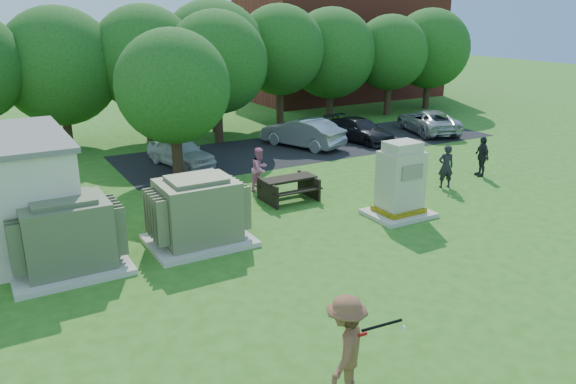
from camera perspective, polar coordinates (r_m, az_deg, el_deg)
ground at (r=14.88m, az=7.79°, el=-8.95°), size 120.00×120.00×0.00m
brick_building at (r=45.77m, az=5.39°, el=14.63°), size 15.00×8.00×8.00m
parking_strip at (r=29.14m, az=2.65°, el=4.76°), size 20.00×6.00×0.01m
transformer_left at (r=16.06m, az=-21.56°, el=-4.23°), size 3.00×2.40×2.07m
transformer_right at (r=16.88m, az=-9.13°, el=-2.08°), size 3.00×2.40×2.07m
generator_cabinet at (r=19.23m, az=11.33°, el=0.82°), size 2.11×1.73×2.58m
picnic_table at (r=20.59m, az=0.07°, el=0.63°), size 2.02×1.52×0.86m
batter at (r=10.39m, az=5.88°, el=-15.45°), size 1.47×1.41×2.01m
person_by_generator at (r=22.83m, az=15.74°, el=2.51°), size 0.73×0.61×1.71m
person_at_picnic at (r=21.70m, az=-2.88°, el=2.35°), size 1.03×0.96×1.68m
person_walking_right at (r=24.92m, az=19.09°, el=3.45°), size 0.73×1.07×1.69m
car_white at (r=25.63m, az=-10.84°, el=4.04°), size 2.45×3.98×1.27m
car_silver_a at (r=28.69m, az=1.47°, el=6.06°), size 3.05×4.75×1.48m
car_dark at (r=30.17m, az=7.31°, el=6.27°), size 2.36×4.42×1.22m
car_silver_b at (r=33.03m, az=13.99°, el=6.99°), size 3.45×5.15×1.31m
batting_equipment at (r=10.47m, az=9.48°, el=-13.44°), size 1.08×0.22×0.19m
tree_row at (r=30.69m, az=-11.00°, el=12.99°), size 41.30×13.30×7.30m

